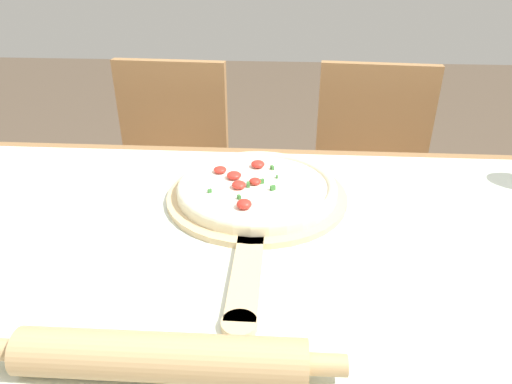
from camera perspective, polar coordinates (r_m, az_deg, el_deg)
dining_table at (r=0.88m, az=0.11°, el=-11.87°), size 1.48×0.81×0.78m
towel_cloth at (r=0.81m, az=0.12°, el=-5.60°), size 1.40×0.73×0.00m
pizza_peel at (r=0.91m, az=0.03°, el=-1.12°), size 0.36×0.57×0.01m
pizza at (r=0.92m, az=0.09°, el=0.62°), size 0.32×0.32×0.04m
rolling_pin at (r=0.58m, az=-11.78°, el=-19.54°), size 0.43×0.06×0.06m
chair_left at (r=1.62m, az=-10.68°, el=1.94°), size 0.42×0.42×0.91m
chair_right at (r=1.60m, az=13.99°, el=1.18°), size 0.43×0.43×0.91m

